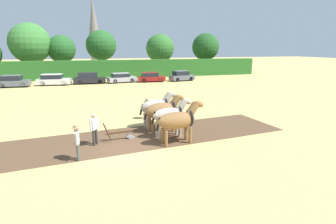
% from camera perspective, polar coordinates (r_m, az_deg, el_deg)
% --- Properties ---
extents(ground_plane, '(240.00, 240.00, 0.00)m').
position_cam_1_polar(ground_plane, '(13.75, -8.74, -8.04)').
color(ground_plane, tan).
extents(plowed_furrow_strip, '(21.14, 6.37, 0.01)m').
position_cam_1_polar(plowed_furrow_strip, '(15.12, -11.80, -6.12)').
color(plowed_furrow_strip, brown).
rests_on(plowed_furrow_strip, ground).
extents(hedgerow, '(58.69, 1.70, 3.06)m').
position_cam_1_polar(hedgerow, '(46.20, -14.91, 8.93)').
color(hedgerow, '#286023').
rests_on(hedgerow, ground).
extents(tree_left, '(6.86, 6.86, 9.28)m').
position_cam_1_polar(tree_left, '(52.06, -27.83, 13.10)').
color(tree_left, brown).
rests_on(tree_left, ground).
extents(tree_center_left, '(4.95, 4.95, 7.32)m').
position_cam_1_polar(tree_center_left, '(51.92, -22.18, 12.54)').
color(tree_center_left, brown).
rests_on(tree_center_left, ground).
extents(tree_center, '(5.57, 5.57, 8.31)m').
position_cam_1_polar(tree_center, '(51.90, -14.33, 13.86)').
color(tree_center, '#4C3823').
rests_on(tree_center, ground).
extents(tree_center_right, '(5.60, 5.60, 7.79)m').
position_cam_1_polar(tree_center_right, '(53.79, -1.75, 13.68)').
color(tree_center_right, brown).
rests_on(tree_center_right, ground).
extents(tree_right, '(5.46, 5.46, 7.99)m').
position_cam_1_polar(tree_right, '(55.40, 8.16, 13.83)').
color(tree_right, '#423323').
rests_on(tree_right, ground).
extents(church_spire, '(2.69, 2.69, 17.46)m').
position_cam_1_polar(church_spire, '(72.31, -15.78, 16.52)').
color(church_spire, gray).
rests_on(church_spire, ground).
extents(draft_horse_lead_left, '(2.88, 1.19, 2.35)m').
position_cam_1_polar(draft_horse_lead_left, '(14.10, 2.29, -1.76)').
color(draft_horse_lead_left, brown).
rests_on(draft_horse_lead_left, ground).
extents(draft_horse_lead_right, '(2.57, 1.04, 2.31)m').
position_cam_1_polar(draft_horse_lead_right, '(15.09, 0.49, -0.61)').
color(draft_horse_lead_right, '#B2A38E').
rests_on(draft_horse_lead_right, ground).
extents(draft_horse_trail_left, '(2.74, 1.23, 2.33)m').
position_cam_1_polar(draft_horse_trail_left, '(16.10, -1.09, 0.35)').
color(draft_horse_trail_left, brown).
rests_on(draft_horse_trail_left, ground).
extents(draft_horse_trail_right, '(2.64, 1.20, 2.36)m').
position_cam_1_polar(draft_horse_trail_right, '(17.12, -2.46, 1.22)').
color(draft_horse_trail_right, '#B2A38E').
rests_on(draft_horse_trail_right, ground).
extents(plow, '(1.75, 0.50, 1.13)m').
position_cam_1_polar(plow, '(15.10, -9.98, -4.77)').
color(plow, '#4C331E').
rests_on(plow, ground).
extents(farmer_at_plow, '(0.47, 0.56, 1.74)m').
position_cam_1_polar(farmer_at_plow, '(14.42, -15.73, -3.10)').
color(farmer_at_plow, '#38332D').
rests_on(farmer_at_plow, ground).
extents(farmer_beside_team, '(0.46, 0.50, 1.58)m').
position_cam_1_polar(farmer_beside_team, '(19.11, -4.60, 1.14)').
color(farmer_beside_team, '#38332D').
rests_on(farmer_beside_team, ground).
extents(farmer_onlooker_left, '(0.42, 0.66, 1.69)m').
position_cam_1_polar(farmer_onlooker_left, '(12.75, -19.17, -5.73)').
color(farmer_onlooker_left, '#4C4C4C').
rests_on(farmer_onlooker_left, ground).
extents(parked_car_far_left, '(3.93, 1.80, 1.59)m').
position_cam_1_polar(parked_car_far_left, '(40.40, -30.64, 5.75)').
color(parked_car_far_left, '#565B66').
rests_on(parked_car_far_left, ground).
extents(parked_car_left, '(4.55, 2.31, 1.55)m').
position_cam_1_polar(parked_car_left, '(40.00, -23.65, 6.43)').
color(parked_car_left, silver).
rests_on(parked_car_left, ground).
extents(parked_car_center_left, '(4.48, 1.79, 1.60)m').
position_cam_1_polar(parked_car_center_left, '(39.90, -16.80, 7.01)').
color(parked_car_center_left, black).
rests_on(parked_car_center_left, ground).
extents(parked_car_center, '(4.37, 2.47, 1.44)m').
position_cam_1_polar(parked_car_center, '(40.12, -10.10, 7.32)').
color(parked_car_center, '#9E9EA8').
rests_on(parked_car_center, ground).
extents(parked_car_center_right, '(4.18, 2.12, 1.45)m').
position_cam_1_polar(parked_car_center_right, '(40.52, -3.74, 7.57)').
color(parked_car_center_right, maroon).
rests_on(parked_car_center_right, ground).
extents(parked_car_right, '(4.06, 2.31, 1.60)m').
position_cam_1_polar(parked_car_right, '(41.69, 2.97, 7.84)').
color(parked_car_right, '#565B66').
rests_on(parked_car_right, ground).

